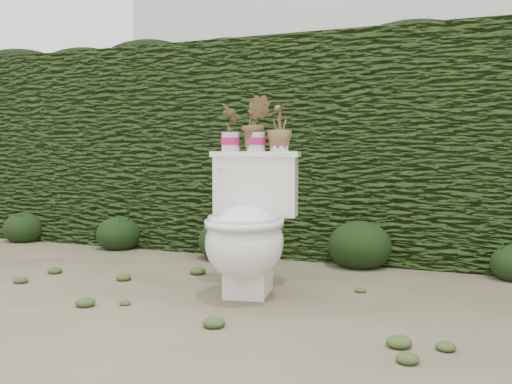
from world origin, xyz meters
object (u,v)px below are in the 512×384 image
at_px(toilet, 248,230).
at_px(potted_plant_center, 256,125).
at_px(potted_plant_right, 279,128).
at_px(potted_plant_left, 230,129).

distance_m(toilet, potted_plant_center, 0.62).
relative_size(toilet, potted_plant_center, 2.60).
bearing_deg(potted_plant_right, potted_plant_left, -96.32).
distance_m(potted_plant_center, potted_plant_right, 0.14).
bearing_deg(potted_plant_left, potted_plant_right, -136.23).
bearing_deg(potted_plant_right, toilet, -35.72).
bearing_deg(potted_plant_center, potted_plant_left, -175.61).
distance_m(potted_plant_left, potted_plant_right, 0.28).
height_order(potted_plant_left, potted_plant_center, potted_plant_center).
relative_size(potted_plant_left, potted_plant_center, 0.85).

